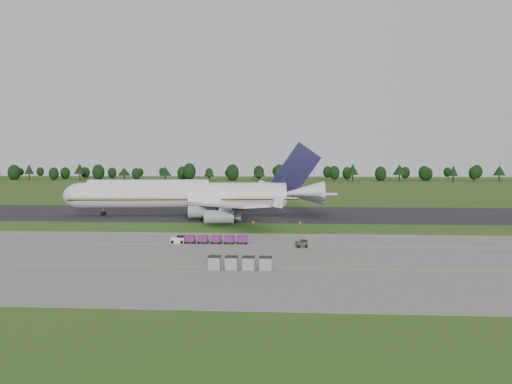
# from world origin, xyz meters

# --- Properties ---
(ground) EXTENTS (600.00, 600.00, 0.00)m
(ground) POSITION_xyz_m (0.00, 0.00, 0.00)
(ground) COLOR #2E4F17
(ground) RESTS_ON ground
(apron) EXTENTS (300.00, 52.00, 0.06)m
(apron) POSITION_xyz_m (0.00, -34.00, 0.03)
(apron) COLOR slate
(apron) RESTS_ON ground
(taxiway) EXTENTS (300.00, 40.00, 0.08)m
(taxiway) POSITION_xyz_m (0.00, 28.00, 0.04)
(taxiway) COLOR black
(taxiway) RESTS_ON ground
(apron_markings) EXTENTS (300.00, 30.20, 0.01)m
(apron_markings) POSITION_xyz_m (0.00, -26.98, 0.06)
(apron_markings) COLOR yellow
(apron_markings) RESTS_ON apron
(tree_line) EXTENTS (528.82, 22.91, 11.70)m
(tree_line) POSITION_xyz_m (-19.37, 222.69, 6.14)
(tree_line) COLOR black
(tree_line) RESTS_ON ground
(aircraft) EXTENTS (71.14, 68.83, 19.93)m
(aircraft) POSITION_xyz_m (-15.11, 22.99, 5.69)
(aircraft) COLOR silver
(aircraft) RESTS_ON ground
(baggage_train) EXTENTS (14.08, 1.49, 1.44)m
(baggage_train) POSITION_xyz_m (-2.94, -20.53, 0.83)
(baggage_train) COLOR silver
(baggage_train) RESTS_ON apron
(utility_cart) EXTENTS (2.14, 1.56, 1.06)m
(utility_cart) POSITION_xyz_m (13.98, -23.44, 0.58)
(utility_cart) COLOR #2F3223
(utility_cart) RESTS_ON apron
(uld_row) EXTENTS (9.00, 1.80, 1.78)m
(uld_row) POSITION_xyz_m (4.88, -40.96, 0.95)
(uld_row) COLOR gray
(uld_row) RESTS_ON apron
(edge_markers) EXTENTS (22.68, 0.30, 0.60)m
(edge_markers) POSITION_xyz_m (3.36, 7.50, 0.27)
(edge_markers) COLOR #EF4E07
(edge_markers) RESTS_ON ground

